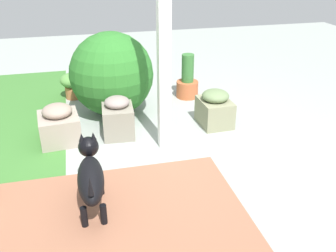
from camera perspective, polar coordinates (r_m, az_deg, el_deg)
name	(u,v)px	position (r m, az deg, el deg)	size (l,w,h in m)	color
ground_plane	(163,155)	(4.01, -0.81, -4.37)	(12.00, 12.00, 0.00)	#9AA29B
brick_path	(101,236)	(3.05, -10.04, -15.99)	(1.80, 2.40, 0.02)	#965F46
porch_pillar	(164,40)	(3.77, -0.62, 12.86)	(0.12, 0.12, 2.34)	white
stone_planter_nearest	(215,109)	(4.62, 7.08, 2.64)	(0.47, 0.37, 0.45)	gray
stone_planter_mid	(118,117)	(4.38, -7.58, 1.29)	(0.47, 0.37, 0.47)	gray
stone_planter_far	(59,125)	(4.36, -16.15, 0.16)	(0.51, 0.47, 0.44)	gray
round_shrub	(112,74)	(4.85, -8.51, 7.78)	(1.06, 1.06, 1.06)	#296A25
terracotta_pot_broad	(73,84)	(5.56, -14.23, 6.25)	(0.34, 0.34, 0.37)	#AC683F
terracotta_pot_tall	(187,82)	(5.43, 2.95, 6.63)	(0.31, 0.31, 0.63)	#B85B34
dog	(91,175)	(3.18, -11.64, -7.28)	(0.79, 0.23, 0.54)	black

